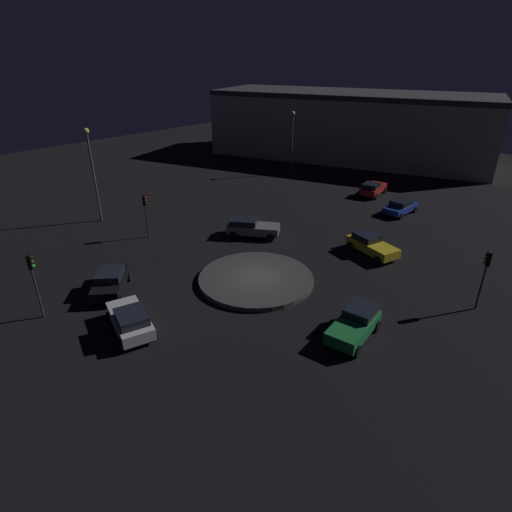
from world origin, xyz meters
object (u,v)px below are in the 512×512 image
car_red (373,188)px  streetlamp_east (92,163)px  car_green (355,324)px  car_yellow (371,245)px  traffic_light_east (146,208)px  traffic_light_southwest (485,269)px  streetlamp_southeast (292,133)px  car_silver (130,320)px  car_grey (251,227)px  car_blue (401,207)px  car_black (111,281)px  store_building (349,125)px  traffic_light_northeast (33,274)px

car_red → streetlamp_east: streetlamp_east is taller
car_green → car_yellow: 11.40m
traffic_light_east → streetlamp_east: (6.79, 0.70, 2.86)m
traffic_light_southwest → streetlamp_southeast: streetlamp_southeast is taller
car_yellow → traffic_light_east: size_ratio=1.22×
car_silver → car_grey: (4.26, -14.98, 0.03)m
car_grey → car_green: bearing=-57.6°
car_blue → car_yellow: bearing=-162.6°
car_blue → car_black: (7.87, 27.49, 0.09)m
car_green → streetlamp_east: (27.39, 0.25, 4.79)m
car_black → traffic_light_east: 9.44m
streetlamp_southeast → traffic_light_east: bearing=98.5°
car_black → store_building: size_ratio=0.10×
car_black → streetlamp_southeast: streetlamp_southeast is taller
streetlamp_east → car_grey: bearing=-152.5°
car_yellow → streetlamp_southeast: (19.82, -15.19, 4.44)m
traffic_light_northeast → streetlamp_east: bearing=77.6°
car_red → car_black: bearing=166.9°
traffic_light_southwest → streetlamp_east: 32.76m
car_silver → car_black: car_black is taller
traffic_light_northeast → traffic_light_southwest: bearing=-17.0°
car_red → store_building: bearing=32.1°
car_yellow → traffic_light_northeast: traffic_light_northeast is taller
car_black → store_building: 46.55m
streetlamp_east → car_silver: bearing=155.3°
car_yellow → store_building: size_ratio=0.11×
car_silver → traffic_light_southwest: 21.39m
car_green → car_red: (11.83, -24.43, -0.05)m
car_silver → traffic_light_east: size_ratio=1.19×
car_black → streetlamp_east: bearing=16.1°
traffic_light_northeast → store_building: store_building is taller
car_blue → traffic_light_east: (13.75, 20.36, 2.02)m
car_green → traffic_light_southwest: traffic_light_southwest is taller
car_green → car_grey: (14.10, -6.67, 0.01)m
store_building → car_grey: bearing=90.1°
car_red → car_blue: bearing=-133.8°
car_black → traffic_light_southwest: traffic_light_southwest is taller
car_yellow → car_silver: (5.28, 18.76, 0.01)m
car_green → car_silver: 12.88m
car_green → streetlamp_east: bearing=-95.5°
car_yellow → car_red: (7.27, -13.99, -0.02)m
traffic_light_east → car_red: bearing=67.6°
car_silver → car_red: car_silver is taller
traffic_light_southwest → streetlamp_southeast: size_ratio=0.50×
car_green → streetlamp_southeast: 35.65m
car_blue → car_black: car_black is taller
car_grey → store_building: bearing=74.6°
traffic_light_southwest → traffic_light_northeast: size_ratio=0.94×
car_red → car_grey: car_grey is taller
traffic_light_northeast → car_green: bearing=-24.6°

